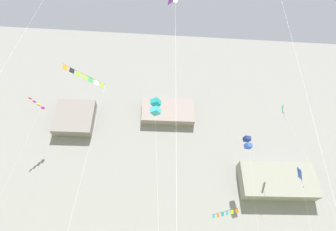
{
  "coord_description": "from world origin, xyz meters",
  "views": [
    {
      "loc": [
        -3.41,
        -4.13,
        3.13
      ],
      "look_at": [
        -1.67,
        21.38,
        18.96
      ],
      "focal_mm": 28.54,
      "sensor_mm": 36.0,
      "label": 1
    }
  ],
  "objects_px": {
    "kite_diamond_high_center": "(300,178)",
    "kite_windsock_mid_left": "(39,105)",
    "kite_banner_low_left": "(226,217)",
    "kite_box_high_right": "(248,143)",
    "kite_box_low_center": "(156,107)",
    "kite_delta_upper_right": "(180,4)",
    "kite_banner_near_cliff": "(84,80)",
    "kite_diamond_far_right": "(285,113)"
  },
  "relations": [
    {
      "from": "kite_diamond_high_center",
      "to": "kite_box_low_center",
      "type": "relative_size",
      "value": 0.67
    },
    {
      "from": "kite_box_low_center",
      "to": "kite_diamond_far_right",
      "type": "bearing_deg",
      "value": 19.02
    },
    {
      "from": "kite_box_high_right",
      "to": "kite_windsock_mid_left",
      "type": "xyz_separation_m",
      "value": [
        -37.87,
        1.13,
        6.88
      ]
    },
    {
      "from": "kite_diamond_far_right",
      "to": "kite_banner_near_cliff",
      "type": "bearing_deg",
      "value": -158.5
    },
    {
      "from": "kite_delta_upper_right",
      "to": "kite_windsock_mid_left",
      "type": "distance_m",
      "value": 36.52
    },
    {
      "from": "kite_delta_upper_right",
      "to": "kite_box_low_center",
      "type": "distance_m",
      "value": 14.64
    },
    {
      "from": "kite_delta_upper_right",
      "to": "kite_diamond_high_center",
      "type": "distance_m",
      "value": 26.45
    },
    {
      "from": "kite_diamond_far_right",
      "to": "kite_diamond_high_center",
      "type": "xyz_separation_m",
      "value": [
        -3.02,
        -4.57,
        -13.0
      ]
    },
    {
      "from": "kite_banner_near_cliff",
      "to": "kite_diamond_high_center",
      "type": "relative_size",
      "value": 1.51
    },
    {
      "from": "kite_banner_low_left",
      "to": "kite_box_low_center",
      "type": "relative_size",
      "value": 0.45
    },
    {
      "from": "kite_banner_low_left",
      "to": "kite_box_low_center",
      "type": "height_order",
      "value": "kite_box_low_center"
    },
    {
      "from": "kite_windsock_mid_left",
      "to": "kite_delta_upper_right",
      "type": "bearing_deg",
      "value": -49.86
    },
    {
      "from": "kite_diamond_high_center",
      "to": "kite_box_low_center",
      "type": "height_order",
      "value": "kite_box_low_center"
    },
    {
      "from": "kite_windsock_mid_left",
      "to": "kite_box_low_center",
      "type": "distance_m",
      "value": 26.28
    },
    {
      "from": "kite_delta_upper_right",
      "to": "kite_box_low_center",
      "type": "height_order",
      "value": "kite_delta_upper_right"
    },
    {
      "from": "kite_diamond_high_center",
      "to": "kite_delta_upper_right",
      "type": "bearing_deg",
      "value": -134.68
    },
    {
      "from": "kite_windsock_mid_left",
      "to": "kite_banner_low_left",
      "type": "relative_size",
      "value": 2.9
    },
    {
      "from": "kite_box_high_right",
      "to": "kite_box_low_center",
      "type": "relative_size",
      "value": 1.05
    },
    {
      "from": "kite_delta_upper_right",
      "to": "kite_diamond_far_right",
      "type": "xyz_separation_m",
      "value": [
        20.34,
        22.08,
        3.35
      ]
    },
    {
      "from": "kite_delta_upper_right",
      "to": "kite_box_high_right",
      "type": "relative_size",
      "value": 1.0
    },
    {
      "from": "kite_banner_low_left",
      "to": "kite_box_low_center",
      "type": "distance_m",
      "value": 16.78
    },
    {
      "from": "kite_diamond_far_right",
      "to": "kite_banner_near_cliff",
      "type": "height_order",
      "value": "kite_diamond_far_right"
    },
    {
      "from": "kite_box_high_right",
      "to": "kite_banner_near_cliff",
      "type": "relative_size",
      "value": 1.04
    },
    {
      "from": "kite_banner_near_cliff",
      "to": "kite_box_high_right",
      "type": "bearing_deg",
      "value": 33.18
    },
    {
      "from": "kite_diamond_high_center",
      "to": "kite_box_low_center",
      "type": "bearing_deg",
      "value": -170.91
    },
    {
      "from": "kite_banner_near_cliff",
      "to": "kite_windsock_mid_left",
      "type": "xyz_separation_m",
      "value": [
        -12.92,
        17.44,
        7.56
      ]
    },
    {
      "from": "kite_diamond_far_right",
      "to": "kite_banner_low_left",
      "type": "relative_size",
      "value": 2.74
    },
    {
      "from": "kite_delta_upper_right",
      "to": "kite_windsock_mid_left",
      "type": "height_order",
      "value": "kite_windsock_mid_left"
    },
    {
      "from": "kite_banner_low_left",
      "to": "kite_banner_near_cliff",
      "type": "bearing_deg",
      "value": -150.26
    },
    {
      "from": "kite_banner_low_left",
      "to": "kite_box_high_right",
      "type": "bearing_deg",
      "value": 40.9
    },
    {
      "from": "kite_diamond_high_center",
      "to": "kite_windsock_mid_left",
      "type": "bearing_deg",
      "value": 166.18
    },
    {
      "from": "kite_banner_low_left",
      "to": "kite_diamond_high_center",
      "type": "xyz_separation_m",
      "value": [
        9.6,
        -2.79,
        4.4
      ]
    },
    {
      "from": "kite_diamond_far_right",
      "to": "kite_windsock_mid_left",
      "type": "xyz_separation_m",
      "value": [
        -43.5,
        5.4,
        3.12
      ]
    },
    {
      "from": "kite_banner_near_cliff",
      "to": "kite_box_low_center",
      "type": "xyz_separation_m",
      "value": [
        8.47,
        4.42,
        -0.41
      ]
    },
    {
      "from": "kite_banner_near_cliff",
      "to": "kite_banner_low_left",
      "type": "height_order",
      "value": "kite_banner_near_cliff"
    },
    {
      "from": "kite_diamond_far_right",
      "to": "kite_banner_low_left",
      "type": "xyz_separation_m",
      "value": [
        -12.62,
        -1.78,
        -17.4
      ]
    },
    {
      "from": "kite_windsock_mid_left",
      "to": "kite_banner_low_left",
      "type": "height_order",
      "value": "kite_windsock_mid_left"
    },
    {
      "from": "kite_delta_upper_right",
      "to": "kite_banner_near_cliff",
      "type": "height_order",
      "value": "kite_delta_upper_right"
    },
    {
      "from": "kite_banner_near_cliff",
      "to": "kite_banner_low_left",
      "type": "distance_m",
      "value": 24.41
    },
    {
      "from": "kite_banner_near_cliff",
      "to": "kite_diamond_far_right",
      "type": "bearing_deg",
      "value": 21.5
    },
    {
      "from": "kite_diamond_far_right",
      "to": "kite_box_low_center",
      "type": "relative_size",
      "value": 1.24
    },
    {
      "from": "kite_box_low_center",
      "to": "kite_delta_upper_right",
      "type": "bearing_deg",
      "value": -83.02
    }
  ]
}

